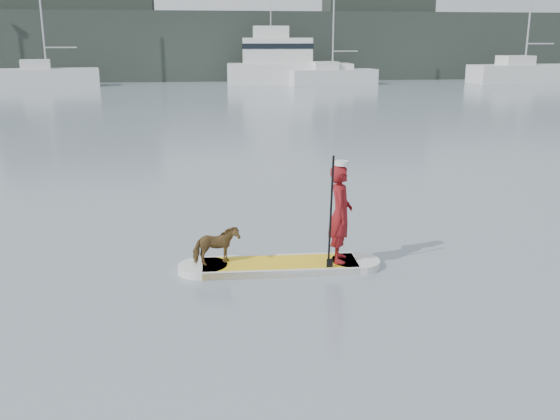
{
  "coord_description": "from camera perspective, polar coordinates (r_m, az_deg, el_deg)",
  "views": [
    {
      "loc": [
        0.2,
        -6.32,
        3.62
      ],
      "look_at": [
        1.52,
        3.13,
        1.0
      ],
      "focal_mm": 40.0,
      "sensor_mm": 36.0,
      "label": 1
    }
  ],
  "objects": [
    {
      "name": "ground",
      "position": [
        7.29,
        -8.77,
        -14.64
      ],
      "size": [
        140.0,
        140.0,
        0.0
      ],
      "primitive_type": "plane",
      "color": "slate",
      "rests_on": "ground"
    },
    {
      "name": "paddleboard",
      "position": [
        10.18,
        0.0,
        -5.11
      ],
      "size": [
        3.3,
        0.92,
        0.12
      ],
      "rotation": [
        0.0,
        0.0,
        -0.05
      ],
      "color": "yellow",
      "rests_on": "ground"
    },
    {
      "name": "paddler",
      "position": [
        10.05,
        5.54,
        -0.35
      ],
      "size": [
        0.49,
        0.64,
        1.59
      ],
      "primitive_type": "imported",
      "rotation": [
        0.0,
        0.0,
        1.37
      ],
      "color": "maroon",
      "rests_on": "paddleboard"
    },
    {
      "name": "white_cap",
      "position": [
        9.86,
        5.66,
        4.29
      ],
      "size": [
        0.22,
        0.22,
        0.07
      ],
      "primitive_type": "cylinder",
      "color": "silver",
      "rests_on": "paddler"
    },
    {
      "name": "dog",
      "position": [
        10.02,
        -5.86,
        -3.29
      ],
      "size": [
        0.79,
        0.52,
        0.62
      ],
      "primitive_type": "imported",
      "rotation": [
        0.0,
        0.0,
        1.85
      ],
      "color": "#51331B",
      "rests_on": "paddleboard"
    },
    {
      "name": "paddle",
      "position": [
        9.77,
        4.64,
        -1.5
      ],
      "size": [
        0.1,
        0.3,
        2.0
      ],
      "rotation": [
        0.0,
        0.0,
        -0.05
      ],
      "color": "black",
      "rests_on": "ground"
    },
    {
      "name": "sailboat_c",
      "position": [
        53.31,
        -20.58,
        11.4
      ],
      "size": [
        8.12,
        3.88,
        11.18
      ],
      "rotation": [
        0.0,
        0.0,
        0.17
      ],
      "color": "silver",
      "rests_on": "ground"
    },
    {
      "name": "sailboat_e",
      "position": [
        52.22,
        4.74,
        12.14
      ],
      "size": [
        7.38,
        3.18,
        10.36
      ],
      "rotation": [
        0.0,
        0.0,
        0.12
      ],
      "color": "silver",
      "rests_on": "ground"
    },
    {
      "name": "sailboat_f",
      "position": [
        58.61,
        21.36,
        11.73
      ],
      "size": [
        9.79,
        3.83,
        14.3
      ],
      "rotation": [
        0.0,
        0.0,
        0.11
      ],
      "color": "silver",
      "rests_on": "ground"
    },
    {
      "name": "motor_yacht_a",
      "position": [
        52.95,
        0.35,
        13.31
      ],
      "size": [
        10.46,
        3.89,
        6.15
      ],
      "rotation": [
        0.0,
        0.0,
        -0.07
      ],
      "color": "silver",
      "rests_on": "ground"
    },
    {
      "name": "shore_mass",
      "position": [
        59.32,
        -8.41,
        14.6
      ],
      "size": [
        90.0,
        6.0,
        6.0
      ],
      "primitive_type": "cube",
      "color": "black",
      "rests_on": "ground"
    },
    {
      "name": "shore_building_west",
      "position": [
        61.18,
        -18.22,
        15.44
      ],
      "size": [
        14.0,
        4.0,
        9.0
      ],
      "primitive_type": "cube",
      "color": "black",
      "rests_on": "ground"
    },
    {
      "name": "shore_building_east",
      "position": [
        62.89,
        8.82,
        15.53
      ],
      "size": [
        10.0,
        4.0,
        8.0
      ],
      "primitive_type": "cube",
      "color": "black",
      "rests_on": "ground"
    }
  ]
}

